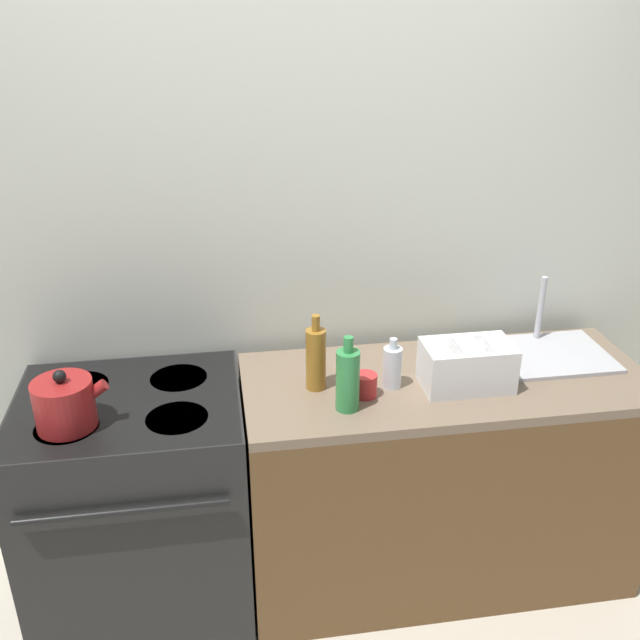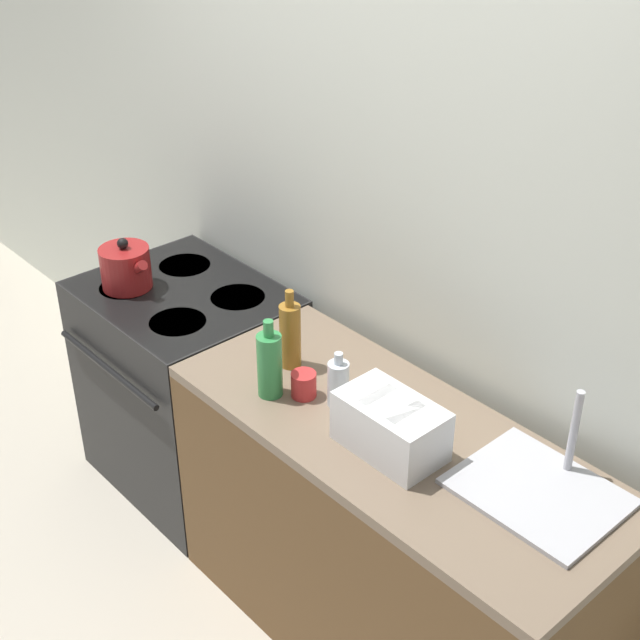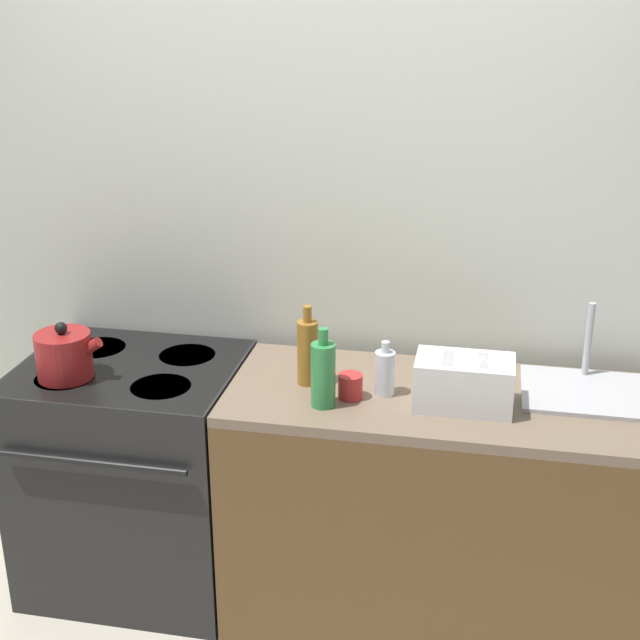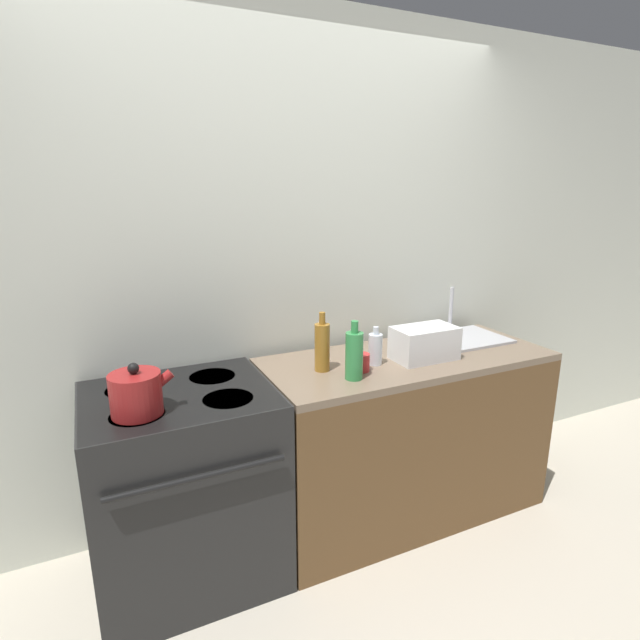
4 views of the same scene
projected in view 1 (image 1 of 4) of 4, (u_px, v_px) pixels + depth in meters
ground_plane at (317, 639)px, 2.66m from camera, size 12.00×12.00×0.00m
wall_back at (288, 247)px, 2.75m from camera, size 8.00×0.05×2.60m
stove at (139, 501)px, 2.67m from camera, size 0.79×0.69×0.90m
counter_block at (438, 476)px, 2.82m from camera, size 1.51×0.62×0.90m
kettle at (65, 404)px, 2.31m from camera, size 0.24×0.19×0.21m
toaster at (467, 365)px, 2.54m from camera, size 0.32×0.19×0.17m
sink_tray at (550, 352)px, 2.79m from camera, size 0.44×0.35×0.28m
bottle_green at (348, 379)px, 2.39m from camera, size 0.08×0.08×0.27m
bottle_amber at (316, 358)px, 2.52m from camera, size 0.07×0.07×0.28m
bottle_clear at (392, 367)px, 2.54m from camera, size 0.07×0.07×0.19m
cup_red at (365, 385)px, 2.50m from camera, size 0.08×0.08×0.08m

